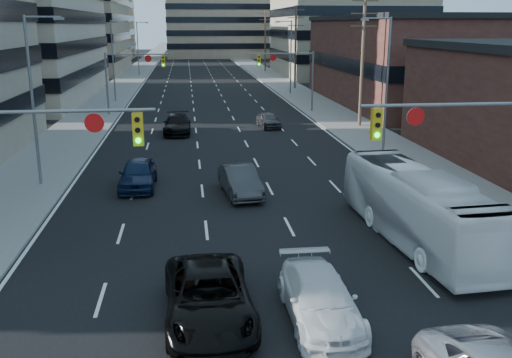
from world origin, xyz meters
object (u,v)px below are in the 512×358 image
Objects in this scene: white_van at (320,299)px; transit_bus at (418,207)px; sedan_blue at (138,174)px; black_pickup at (209,297)px.

transit_bus reaches higher than white_van.
sedan_blue is (-6.47, 15.17, 0.08)m from white_van.
transit_bus reaches higher than black_pickup.
transit_bus is 2.28× the size of sedan_blue.
white_van is at bearing -8.55° from black_pickup.
black_pickup is 3.29m from white_van.
transit_bus is at bearing -37.79° from sedan_blue.
black_pickup is at bearing -77.09° from sedan_blue.
sedan_blue is at bearing 137.52° from transit_bus.
transit_bus is (8.59, 5.41, 0.70)m from black_pickup.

